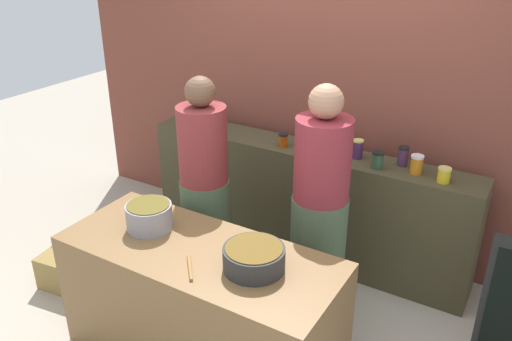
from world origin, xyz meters
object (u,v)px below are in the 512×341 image
object	(u,v)px
preserve_jar_2	(337,144)
bread_crate	(68,270)
preserve_jar_5	(403,156)
preserve_jar_6	(417,164)
preserve_jar_4	(378,160)
preserve_jar_7	(444,175)
preserve_jar_0	(283,140)
preserve_jar_3	(358,149)
cooking_pot_left	(149,216)
preserve_jar_1	(301,140)
cook_with_tongs	(205,199)
cook_in_cap	(319,217)
cooking_pot_center	(254,258)
wooden_spoon	(190,267)

from	to	relation	value
preserve_jar_2	bread_crate	size ratio (longest dim) A/B	0.36
preserve_jar_5	preserve_jar_6	world-z (taller)	preserve_jar_5
preserve_jar_2	preserve_jar_4	size ratio (longest dim) A/B	1.10
preserve_jar_7	preserve_jar_0	bearing A→B (deg)	-179.73
preserve_jar_3	cooking_pot_left	bearing A→B (deg)	-120.66
preserve_jar_3	preserve_jar_1	bearing A→B (deg)	-178.98
cook_with_tongs	bread_crate	distance (m)	1.23
preserve_jar_0	bread_crate	world-z (taller)	preserve_jar_0
preserve_jar_2	preserve_jar_6	distance (m)	0.62
preserve_jar_5	bread_crate	world-z (taller)	preserve_jar_5
preserve_jar_3	preserve_jar_4	size ratio (longest dim) A/B	1.17
preserve_jar_2	cook_in_cap	size ratio (longest dim) A/B	0.08
preserve_jar_1	cook_in_cap	size ratio (longest dim) A/B	0.06
preserve_jar_6	cooking_pot_center	distance (m)	1.46
cooking_pot_left	cook_in_cap	bearing A→B (deg)	42.71
preserve_jar_3	cooking_pot_left	xyz separation A→B (m)	(-0.82, -1.38, -0.13)
preserve_jar_4	cooking_pot_left	distance (m)	1.63
cooking_pot_left	preserve_jar_0	bearing A→B (deg)	79.50
preserve_jar_1	preserve_jar_2	size ratio (longest dim) A/B	0.75
preserve_jar_7	cooking_pot_left	bearing A→B (deg)	-138.44
preserve_jar_0	bread_crate	distance (m)	1.92
cook_with_tongs	bread_crate	xyz separation A→B (m)	(-0.91, -0.55, -0.61)
preserve_jar_1	preserve_jar_4	bearing A→B (deg)	-7.42
preserve_jar_0	preserve_jar_2	bearing A→B (deg)	15.03
preserve_jar_0	wooden_spoon	distance (m)	1.54
preserve_jar_4	wooden_spoon	world-z (taller)	preserve_jar_4
preserve_jar_5	cooking_pot_left	bearing A→B (deg)	-128.83
preserve_jar_0	preserve_jar_5	bearing A→B (deg)	8.20
cook_with_tongs	preserve_jar_0	bearing A→B (deg)	71.30
preserve_jar_4	cooking_pot_center	world-z (taller)	preserve_jar_4
preserve_jar_4	bread_crate	bearing A→B (deg)	-146.58
cooking_pot_left	preserve_jar_1	bearing A→B (deg)	75.63
preserve_jar_6	bread_crate	distance (m)	2.69
preserve_jar_0	preserve_jar_1	distance (m)	0.14
preserve_jar_0	cooking_pot_center	size ratio (longest dim) A/B	0.32
preserve_jar_0	cooking_pot_left	distance (m)	1.32
preserve_jar_3	preserve_jar_5	xyz separation A→B (m)	(0.33, 0.04, -0.00)
cook_in_cap	bread_crate	size ratio (longest dim) A/B	4.33
preserve_jar_3	preserve_jar_0	bearing A→B (deg)	-171.25
preserve_jar_2	cook_with_tongs	world-z (taller)	cook_with_tongs
preserve_jar_3	preserve_jar_7	size ratio (longest dim) A/B	1.38
preserve_jar_0	preserve_jar_5	xyz separation A→B (m)	(0.90, 0.13, 0.02)
preserve_jar_5	preserve_jar_4	bearing A→B (deg)	-136.25
preserve_jar_4	cook_with_tongs	distance (m)	1.26
preserve_jar_3	preserve_jar_6	bearing A→B (deg)	-5.11
preserve_jar_0	cooking_pot_left	bearing A→B (deg)	-100.50
cook_in_cap	cooking_pot_center	bearing A→B (deg)	-92.65
preserve_jar_0	preserve_jar_3	distance (m)	0.58
preserve_jar_5	preserve_jar_7	distance (m)	0.34
preserve_jar_1	preserve_jar_6	xyz separation A→B (m)	(0.91, -0.03, 0.02)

